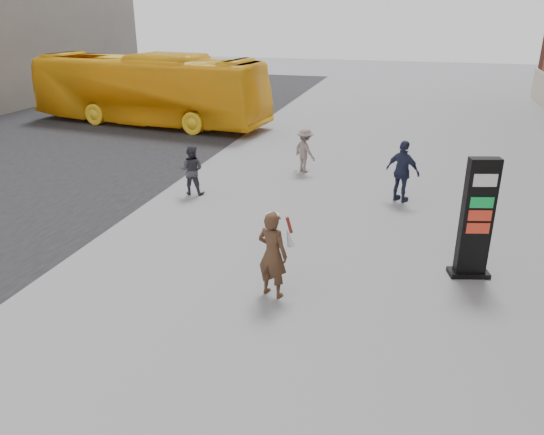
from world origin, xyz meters
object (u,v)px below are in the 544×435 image
(info_pylon, at_px, (477,219))
(pedestrian_c, at_px, (403,171))
(bus, at_px, (148,89))
(pedestrian_b, at_px, (305,150))
(woman, at_px, (273,253))
(pedestrian_a, at_px, (192,170))

(info_pylon, height_order, pedestrian_c, info_pylon)
(bus, bearing_deg, pedestrian_b, -115.80)
(woman, height_order, pedestrian_c, pedestrian_c)
(woman, height_order, pedestrian_a, woman)
(pedestrian_a, xyz_separation_m, pedestrian_c, (6.28, 1.06, 0.15))
(pedestrian_c, bearing_deg, woman, 98.47)
(woman, relative_size, pedestrian_a, 1.16)
(bus, relative_size, pedestrian_a, 7.79)
(info_pylon, relative_size, woman, 1.46)
(bus, bearing_deg, pedestrian_c, -115.69)
(bus, distance_m, pedestrian_b, 10.91)
(woman, relative_size, pedestrian_c, 0.98)
(pedestrian_b, relative_size, pedestrian_c, 0.83)
(pedestrian_c, bearing_deg, info_pylon, 138.39)
(pedestrian_a, bearing_deg, info_pylon, 152.33)
(bus, height_order, pedestrian_b, bus)
(bus, xyz_separation_m, pedestrian_c, (12.52, -8.15, -0.76))
(pedestrian_a, relative_size, pedestrian_b, 1.01)
(info_pylon, distance_m, pedestrian_b, 8.39)
(pedestrian_b, height_order, pedestrian_c, pedestrian_c)
(bus, relative_size, pedestrian_c, 6.55)
(bus, bearing_deg, info_pylon, -124.18)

